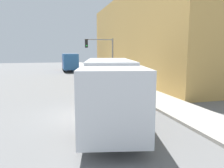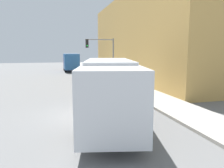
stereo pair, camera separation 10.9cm
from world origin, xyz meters
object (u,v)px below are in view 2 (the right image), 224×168
parking_meter (117,75)px  pedestrian_near_corner (113,72)px  delivery_truck (71,62)px  pedestrian_mid_block (120,75)px  city_bus (109,84)px  traffic_light_pole (103,52)px  fire_hydrant (145,92)px

parking_meter → pedestrian_near_corner: (0.65, 3.86, -0.07)m
delivery_truck → parking_meter: delivery_truck is taller
delivery_truck → pedestrian_mid_block: bearing=-77.2°
city_bus → delivery_truck: size_ratio=1.64×
parking_meter → pedestrian_near_corner: size_ratio=0.82×
city_bus → parking_meter: size_ratio=8.03×
pedestrian_mid_block → delivery_truck: bearing=102.8°
city_bus → parking_meter: bearing=84.2°
city_bus → traffic_light_pole: size_ratio=2.21×
city_bus → parking_meter: (3.69, 11.01, -0.77)m
fire_hydrant → pedestrian_mid_block: bearing=86.5°
delivery_truck → traffic_light_pole: (2.40, -15.47, 1.83)m
parking_meter → pedestrian_near_corner: pedestrian_near_corner is taller
pedestrian_near_corner → pedestrian_mid_block: 3.67m
fire_hydrant → parking_meter: 7.45m
city_bus → traffic_light_pole: bearing=91.0°
delivery_truck → pedestrian_mid_block: 17.57m
city_bus → traffic_light_pole: 13.24m
city_bus → delivery_truck: city_bus is taller
delivery_truck → fire_hydrant: (3.42, -24.75, -1.13)m
parking_meter → pedestrian_mid_block: size_ratio=0.77×
city_bus → traffic_light_pole: traffic_light_pole is taller
fire_hydrant → city_bus: bearing=-135.9°
pedestrian_near_corner → parking_meter: bearing=-99.6°
pedestrian_mid_block → fire_hydrant: bearing=-93.5°
traffic_light_pole → pedestrian_near_corner: size_ratio=2.96×
parking_meter → city_bus: bearing=-108.5°
delivery_truck → pedestrian_mid_block: size_ratio=3.76×
pedestrian_near_corner → city_bus: bearing=-106.3°
city_bus → pedestrian_mid_block: size_ratio=6.15×
city_bus → pedestrian_near_corner: size_ratio=6.55×
parking_meter → pedestrian_mid_block: (0.46, 0.19, -0.01)m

